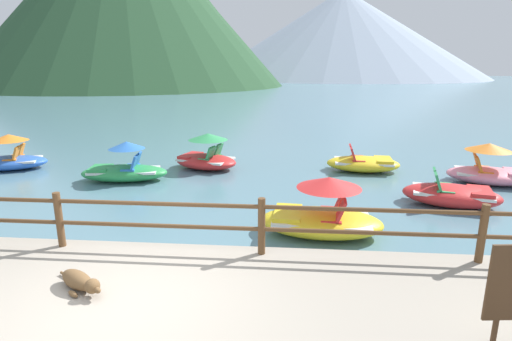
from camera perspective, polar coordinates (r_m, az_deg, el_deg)
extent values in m
plane|color=slate|center=(44.67, 2.21, 10.23)|extent=(200.00, 200.00, 0.00)
cylinder|color=brown|center=(7.57, -25.98, -6.25)|extent=(0.12, 0.12, 0.95)
cylinder|color=brown|center=(6.55, 0.79, -7.88)|extent=(0.12, 0.12, 0.95)
cylinder|color=brown|center=(7.18, 29.27, -7.77)|extent=(0.12, 0.12, 0.95)
cylinder|color=brown|center=(6.76, -13.77, -4.57)|extent=(23.80, 0.07, 0.07)
cylinder|color=brown|center=(6.89, -13.58, -7.56)|extent=(23.80, 0.07, 0.07)
cylinder|color=#4C331E|center=(5.43, 30.60, -18.73)|extent=(0.06, 0.06, 0.35)
ellipsoid|color=brown|center=(6.26, -23.88, -13.91)|extent=(0.68, 0.56, 0.24)
sphere|color=brown|center=(5.95, -22.07, -14.86)|extent=(0.20, 0.20, 0.20)
ellipsoid|color=brown|center=(5.87, -21.48, -15.42)|extent=(0.14, 0.13, 0.08)
cylinder|color=brown|center=(6.65, -25.32, -13.13)|extent=(0.21, 0.15, 0.04)
ellipsoid|color=brown|center=(6.11, -24.39, -15.56)|extent=(0.21, 0.17, 0.07)
ellipsoid|color=brown|center=(6.24, -21.75, -14.63)|extent=(0.21, 0.17, 0.07)
ellipsoid|color=blue|center=(15.85, -31.51, 0.94)|extent=(2.68, 1.91, 0.45)
cube|color=silver|center=(15.83, -31.55, 1.21)|extent=(2.10, 1.54, 0.06)
cube|color=orange|center=(15.99, -30.69, 1.70)|extent=(0.50, 0.50, 0.08)
cube|color=orange|center=(15.89, -30.18, 2.51)|extent=(0.32, 0.44, 0.43)
cube|color=orange|center=(15.53, -31.25, 1.30)|extent=(0.50, 0.50, 0.08)
cube|color=orange|center=(15.43, -30.72, 2.13)|extent=(0.32, 0.44, 0.43)
cone|color=orange|center=(15.66, -31.51, 3.98)|extent=(1.49, 1.49, 0.22)
ellipsoid|color=red|center=(11.15, 25.79, -3.16)|extent=(2.53, 1.79, 0.52)
cube|color=silver|center=(11.12, 25.84, -2.71)|extent=(1.99, 1.44, 0.06)
cube|color=#339956|center=(10.84, 25.11, -2.66)|extent=(0.49, 0.49, 0.08)
cube|color=#339956|center=(10.77, 24.29, -1.47)|extent=(0.30, 0.44, 0.43)
cube|color=#339956|center=(11.32, 24.89, -1.95)|extent=(0.49, 0.49, 0.08)
cube|color=#339956|center=(11.25, 24.10, -0.80)|extent=(0.30, 0.44, 0.43)
cube|color=red|center=(11.20, 29.07, -2.66)|extent=(0.71, 0.98, 0.12)
ellipsoid|color=yellow|center=(13.76, 14.83, 0.91)|extent=(2.43, 1.49, 0.48)
cube|color=silver|center=(13.74, 14.86, 1.26)|extent=(1.90, 1.21, 0.06)
cube|color=red|center=(13.45, 14.24, 1.32)|extent=(0.43, 0.43, 0.08)
cube|color=red|center=(13.39, 13.53, 2.27)|extent=(0.23, 0.41, 0.43)
cube|color=red|center=(13.97, 14.05, 1.81)|extent=(0.43, 0.43, 0.08)
cube|color=red|center=(13.91, 13.37, 2.73)|extent=(0.23, 0.41, 0.43)
cube|color=yellow|center=(13.81, 17.53, 1.39)|extent=(0.58, 0.96, 0.12)
ellipsoid|color=red|center=(13.73, -7.07, 1.27)|extent=(2.47, 1.97, 0.48)
cube|color=silver|center=(13.71, -7.08, 1.61)|extent=(1.94, 1.59, 0.06)
cube|color=#339956|center=(13.85, -5.94, 2.07)|extent=(0.50, 0.50, 0.08)
cube|color=#339956|center=(13.72, -5.31, 2.91)|extent=(0.32, 0.44, 0.43)
cube|color=#339956|center=(13.38, -7.07, 1.60)|extent=(0.50, 0.50, 0.08)
cube|color=#339956|center=(13.25, -6.42, 2.46)|extent=(0.32, 0.44, 0.43)
cube|color=red|center=(13.99, -9.19, 2.05)|extent=(0.75, 1.06, 0.12)
cone|color=#339956|center=(13.50, -6.78, 4.76)|extent=(1.64, 1.64, 0.22)
ellipsoid|color=pink|center=(13.76, 30.06, -0.63)|extent=(2.63, 1.93, 0.46)
cube|color=silver|center=(13.74, 30.10, -0.30)|extent=(2.07, 1.56, 0.06)
cube|color=orange|center=(13.44, 29.57, -0.23)|extent=(0.49, 0.49, 0.08)
cube|color=orange|center=(13.36, 28.93, 0.75)|extent=(0.31, 0.44, 0.43)
cube|color=orange|center=(13.95, 29.26, 0.30)|extent=(0.49, 0.49, 0.08)
cube|color=orange|center=(13.88, 28.64, 1.25)|extent=(0.31, 0.44, 0.43)
cone|color=orange|center=(13.57, 30.03, 2.88)|extent=(1.58, 1.58, 0.22)
ellipsoid|color=yellow|center=(8.47, 9.16, -7.23)|extent=(2.59, 1.55, 0.51)
cube|color=silver|center=(8.44, 9.18, -6.66)|extent=(2.03, 1.26, 0.06)
cube|color=red|center=(8.68, 10.45, -5.63)|extent=(0.43, 0.43, 0.08)
cube|color=red|center=(8.61, 11.72, -4.30)|extent=(0.24, 0.41, 0.43)
cube|color=red|center=(8.17, 10.52, -6.95)|extent=(0.43, 0.43, 0.08)
cube|color=red|center=(8.10, 11.87, -5.54)|extent=(0.24, 0.41, 0.43)
cube|color=yellow|center=(8.44, 4.50, -6.08)|extent=(0.62, 1.00, 0.12)
cone|color=red|center=(8.20, 10.27, -1.67)|extent=(1.39, 1.39, 0.22)
ellipsoid|color=green|center=(12.79, -18.03, -0.34)|extent=(2.68, 1.45, 0.48)
cube|color=silver|center=(12.77, -18.06, 0.02)|extent=(2.10, 1.18, 0.06)
cube|color=blue|center=(12.92, -17.02, 0.58)|extent=(0.45, 0.45, 0.08)
cube|color=blue|center=(12.83, -16.31, 1.55)|extent=(0.26, 0.42, 0.43)
cube|color=blue|center=(12.50, -17.50, 0.09)|extent=(0.45, 0.45, 0.08)
cube|color=blue|center=(12.40, -16.77, 1.08)|extent=(0.26, 0.42, 0.43)
cube|color=green|center=(12.96, -21.08, 0.24)|extent=(0.66, 0.85, 0.12)
cone|color=blue|center=(12.58, -17.78, 3.42)|extent=(1.19, 1.19, 0.22)
cone|color=#284C2D|center=(78.52, -8.40, 18.43)|extent=(29.17, 29.17, 17.71)
cone|color=#93A3B7|center=(117.49, 11.99, 18.23)|extent=(74.87, 74.87, 22.94)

